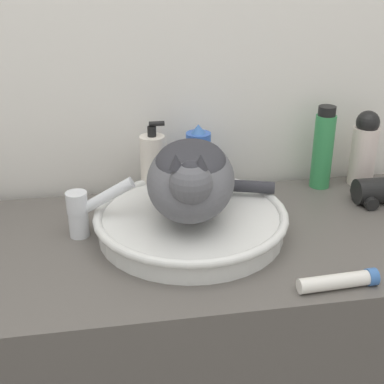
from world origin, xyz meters
The scene contains 10 objects.
wall_back centered at (0.00, 0.59, 1.20)m, with size 8.00×0.05×2.40m.
vanity_counter centered at (0.00, 0.27, 0.40)m, with size 1.26×0.54×0.80m.
sink_basin centered at (0.02, 0.29, 0.84)m, with size 0.42×0.42×0.06m.
cat centered at (0.02, 0.29, 0.95)m, with size 0.33×0.33×0.18m.
faucet centered at (-0.21, 0.32, 0.87)m, with size 0.15×0.05×0.14m.
shampoo_bottle_tall centered at (0.40, 0.49, 0.91)m, with size 0.05×0.05×0.22m.
spray_bottle_trigger centered at (0.07, 0.49, 0.89)m, with size 0.06×0.06×0.19m.
lotion_bottle_white centered at (0.51, 0.49, 0.90)m, with size 0.07×0.07×0.20m.
soap_pump_bottle centered at (-0.04, 0.49, 0.89)m, with size 0.06×0.06×0.20m.
cream_tube centered at (0.26, 0.04, 0.82)m, with size 0.16×0.04×0.03m.
Camera 1 is at (-0.15, -0.73, 1.39)m, focal length 50.00 mm.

